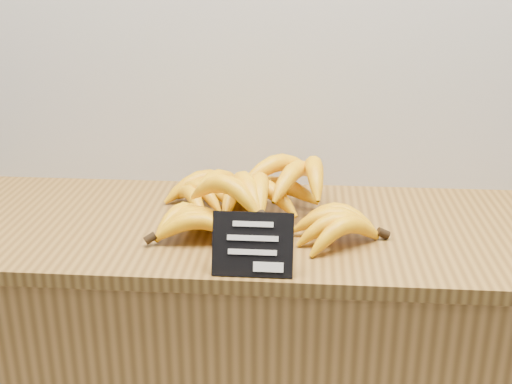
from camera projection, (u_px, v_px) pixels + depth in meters
The scene contains 3 objects.
counter_top at pixel (258, 228), 1.42m from camera, with size 1.45×0.54×0.03m, color brown.
chalkboard_sign at pixel (253, 245), 1.17m from camera, with size 0.15×0.01×0.12m, color black.
banana_pile at pixel (256, 198), 1.41m from camera, with size 0.50×0.40×0.13m.
Camera 1 is at (-0.03, 1.46, 1.49)m, focal length 45.00 mm.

